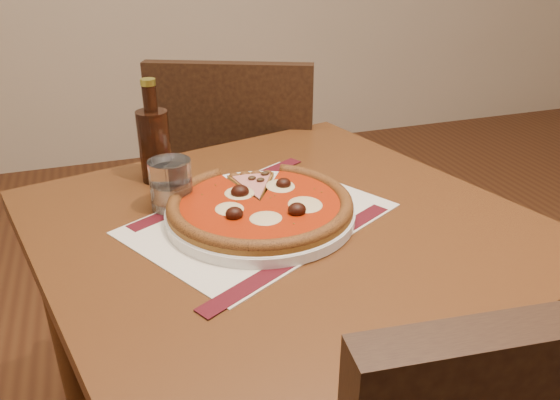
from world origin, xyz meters
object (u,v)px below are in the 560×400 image
object	(u,v)px
water_glass	(171,185)
bottle	(154,142)
chair_far	(239,187)
pizza	(260,203)
table	(283,269)
plate	(260,213)

from	to	relation	value
water_glass	bottle	world-z (taller)	bottle
water_glass	bottle	xyz separation A→B (m)	(-0.01, 0.14, 0.03)
chair_far	pizza	world-z (taller)	chair_far
table	bottle	size ratio (longest dim) A/B	4.70
plate	pizza	xyz separation A→B (m)	(-0.00, -0.00, 0.02)
table	chair_far	xyz separation A→B (m)	(0.08, 0.64, -0.13)
chair_far	pizza	distance (m)	0.68
chair_far	pizza	size ratio (longest dim) A/B	2.82
chair_far	pizza	xyz separation A→B (m)	(-0.12, -0.62, 0.26)
table	pizza	size ratio (longest dim) A/B	3.01
bottle	chair_far	bearing A→B (deg)	55.84
pizza	bottle	xyz separation A→B (m)	(-0.15, 0.23, 0.05)
pizza	table	bearing A→B (deg)	-25.07
water_glass	bottle	size ratio (longest dim) A/B	0.45
pizza	water_glass	bearing A→B (deg)	146.56
chair_far	table	bearing A→B (deg)	106.27
table	bottle	bearing A→B (deg)	127.04
bottle	table	bearing A→B (deg)	-52.96
pizza	bottle	distance (m)	0.28
chair_far	water_glass	world-z (taller)	chair_far
plate	bottle	xyz separation A→B (m)	(-0.15, 0.23, 0.07)
chair_far	bottle	size ratio (longest dim) A/B	4.41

